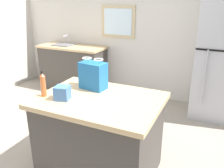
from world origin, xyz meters
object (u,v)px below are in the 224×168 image
at_px(small_box, 62,93).
at_px(bottle, 43,85).
at_px(refrigerator, 223,61).
at_px(shopping_bag, 93,75).
at_px(kitchen_island, 100,136).

xyz_separation_m(small_box, bottle, (-0.22, -0.01, 0.05)).
bearing_deg(refrigerator, shopping_bag, -125.91).
bearing_deg(small_box, kitchen_island, 30.42).
relative_size(kitchen_island, bottle, 4.55).
distance_m(refrigerator, bottle, 2.70).
distance_m(kitchen_island, refrigerator, 2.29).
relative_size(shopping_bag, small_box, 2.46).
bearing_deg(kitchen_island, small_box, -149.58).
distance_m(shopping_bag, small_box, 0.42).
bearing_deg(refrigerator, small_box, -123.02).
bearing_deg(small_box, bottle, -176.37).
height_order(refrigerator, bottle, refrigerator).
bearing_deg(bottle, shopping_bag, 49.72).
xyz_separation_m(shopping_bag, bottle, (-0.35, -0.41, -0.03)).
relative_size(kitchen_island, shopping_bag, 3.62).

